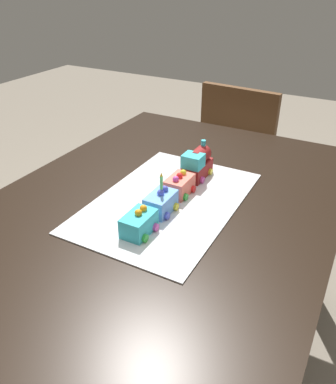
{
  "coord_description": "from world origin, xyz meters",
  "views": [
    {
      "loc": [
        0.88,
        0.49,
        1.36
      ],
      "look_at": [
        -0.01,
        0.01,
        0.77
      ],
      "focal_mm": 36.29,
      "sensor_mm": 36.0,
      "label": 1
    }
  ],
  "objects_px": {
    "cake_car_hopper_sky_blue": "(161,203)",
    "birthday_candle": "(161,181)",
    "cake_locomotive": "(197,164)",
    "dining_table": "(163,231)",
    "cake_car_tanker_turquoise": "(139,223)",
    "chair": "(243,153)",
    "cake_car_flatbed_coral": "(179,185)"
  },
  "relations": [
    {
      "from": "cake_locomotive",
      "to": "dining_table",
      "type": "bearing_deg",
      "value": -6.7
    },
    {
      "from": "cake_car_hopper_sky_blue",
      "to": "birthday_candle",
      "type": "relative_size",
      "value": 1.88
    },
    {
      "from": "cake_car_flatbed_coral",
      "to": "cake_car_tanker_turquoise",
      "type": "distance_m",
      "value": 0.24
    },
    {
      "from": "cake_car_flatbed_coral",
      "to": "cake_car_hopper_sky_blue",
      "type": "xyz_separation_m",
      "value": [
        0.12,
        -0.0,
        -0.0
      ]
    },
    {
      "from": "dining_table",
      "to": "cake_car_tanker_turquoise",
      "type": "bearing_deg",
      "value": 7.58
    },
    {
      "from": "chair",
      "to": "cake_car_flatbed_coral",
      "type": "distance_m",
      "value": 1.02
    },
    {
      "from": "cake_car_hopper_sky_blue",
      "to": "cake_car_tanker_turquoise",
      "type": "xyz_separation_m",
      "value": [
        0.12,
        0.0,
        0.0
      ]
    },
    {
      "from": "cake_car_flatbed_coral",
      "to": "cake_locomotive",
      "type": "bearing_deg",
      "value": -180.0
    },
    {
      "from": "cake_locomotive",
      "to": "cake_car_tanker_turquoise",
      "type": "height_order",
      "value": "cake_locomotive"
    },
    {
      "from": "cake_locomotive",
      "to": "cake_car_flatbed_coral",
      "type": "height_order",
      "value": "cake_locomotive"
    },
    {
      "from": "cake_locomotive",
      "to": "cake_car_tanker_turquoise",
      "type": "bearing_deg",
      "value": 0.0
    },
    {
      "from": "chair",
      "to": "cake_car_tanker_turquoise",
      "type": "relative_size",
      "value": 8.6
    },
    {
      "from": "cake_car_flatbed_coral",
      "to": "cake_car_hopper_sky_blue",
      "type": "bearing_deg",
      "value": -0.0
    },
    {
      "from": "birthday_candle",
      "to": "cake_car_tanker_turquoise",
      "type": "bearing_deg",
      "value": 0.0
    },
    {
      "from": "cake_car_flatbed_coral",
      "to": "cake_car_hopper_sky_blue",
      "type": "distance_m",
      "value": 0.12
    },
    {
      "from": "dining_table",
      "to": "cake_locomotive",
      "type": "relative_size",
      "value": 10.0
    },
    {
      "from": "cake_locomotive",
      "to": "cake_car_hopper_sky_blue",
      "type": "height_order",
      "value": "cake_locomotive"
    },
    {
      "from": "dining_table",
      "to": "cake_car_hopper_sky_blue",
      "type": "bearing_deg",
      "value": 23.29
    },
    {
      "from": "cake_locomotive",
      "to": "birthday_candle",
      "type": "relative_size",
      "value": 2.64
    },
    {
      "from": "chair",
      "to": "cake_locomotive",
      "type": "relative_size",
      "value": 6.14
    },
    {
      "from": "chair",
      "to": "cake_car_flatbed_coral",
      "type": "xyz_separation_m",
      "value": [
        0.97,
        0.1,
        0.3
      ]
    },
    {
      "from": "cake_car_flatbed_coral",
      "to": "chair",
      "type": "bearing_deg",
      "value": -174.18
    },
    {
      "from": "dining_table",
      "to": "cake_locomotive",
      "type": "bearing_deg",
      "value": 173.3
    },
    {
      "from": "dining_table",
      "to": "cake_car_flatbed_coral",
      "type": "bearing_deg",
      "value": 160.63
    },
    {
      "from": "birthday_candle",
      "to": "cake_car_flatbed_coral",
      "type": "bearing_deg",
      "value": 180.0
    },
    {
      "from": "cake_car_hopper_sky_blue",
      "to": "dining_table",
      "type": "bearing_deg",
      "value": -156.71
    },
    {
      "from": "cake_car_hopper_sky_blue",
      "to": "birthday_candle",
      "type": "height_order",
      "value": "birthday_candle"
    },
    {
      "from": "cake_car_hopper_sky_blue",
      "to": "chair",
      "type": "bearing_deg",
      "value": -174.8
    },
    {
      "from": "cake_locomotive",
      "to": "cake_car_flatbed_coral",
      "type": "bearing_deg",
      "value": 0.0
    },
    {
      "from": "cake_car_flatbed_coral",
      "to": "cake_car_tanker_turquoise",
      "type": "xyz_separation_m",
      "value": [
        0.24,
        -0.0,
        -0.0
      ]
    },
    {
      "from": "cake_locomotive",
      "to": "cake_car_flatbed_coral",
      "type": "xyz_separation_m",
      "value": [
        0.13,
        0.0,
        -0.02
      ]
    },
    {
      "from": "dining_table",
      "to": "birthday_candle",
      "type": "relative_size",
      "value": 26.38
    }
  ]
}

